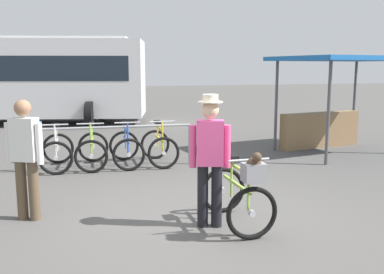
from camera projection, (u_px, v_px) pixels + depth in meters
The scene contains 11 objects.
ground_plane at pixel (192, 219), 5.89m from camera, with size 80.00×80.00×0.00m, color #514F4C.
bike_rack_rail at pixel (115, 136), 8.78m from camera, with size 3.21×0.23×0.88m.
racked_bike_white at pixel (57, 151), 8.74m from camera, with size 0.70×1.11×0.97m.
racked_bike_lime at pixel (92, 150), 8.90m from camera, with size 0.77×1.17×0.97m.
racked_bike_blue at pixel (126, 148), 9.06m from camera, with size 0.71×1.13×0.97m.
racked_bike_yellow at pixel (159, 147), 9.22m from camera, with size 0.70×1.14×0.98m.
featured_bicycle at pixel (240, 192), 5.49m from camera, with size 0.67×1.21×1.09m.
person_with_featured_bike at pixel (210, 155), 5.49m from camera, with size 0.51×0.32×1.72m.
pedestrian_with_backpack at pixel (26, 152), 5.77m from camera, with size 0.48×0.43×1.64m.
bus_distant at pixel (4, 76), 15.50m from camera, with size 10.31×4.92×3.08m.
market_stall at pixel (333, 94), 10.61m from camera, with size 3.42×2.76×2.30m.
Camera 1 is at (-1.61, -5.39, 2.07)m, focal length 40.30 mm.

